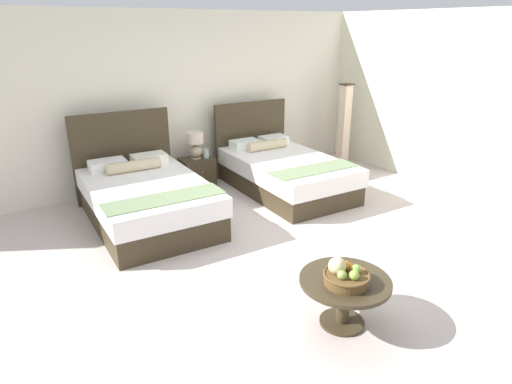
{
  "coord_description": "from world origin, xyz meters",
  "views": [
    {
      "loc": [
        -2.74,
        -3.71,
        2.44
      ],
      "look_at": [
        -0.12,
        0.45,
        0.58
      ],
      "focal_mm": 30.93,
      "sensor_mm": 36.0,
      "label": 1
    }
  ],
  "objects_px": {
    "nightstand": "(197,173)",
    "vase": "(206,153)",
    "table_lamp": "(195,143)",
    "bed_near_corner": "(283,171)",
    "fruit_bowl": "(345,275)",
    "coffee_table": "(344,290)",
    "floor_lamp_corner": "(344,124)",
    "bed_near_window": "(146,198)"
  },
  "relations": [
    {
      "from": "bed_near_window",
      "to": "coffee_table",
      "type": "bearing_deg",
      "value": -76.81
    },
    {
      "from": "nightstand",
      "to": "bed_near_window",
      "type": "bearing_deg",
      "value": -142.69
    },
    {
      "from": "bed_near_corner",
      "to": "nightstand",
      "type": "bearing_deg",
      "value": 141.18
    },
    {
      "from": "bed_near_corner",
      "to": "floor_lamp_corner",
      "type": "xyz_separation_m",
      "value": [
        1.79,
        0.61,
        0.42
      ]
    },
    {
      "from": "nightstand",
      "to": "fruit_bowl",
      "type": "bearing_deg",
      "value": -97.02
    },
    {
      "from": "table_lamp",
      "to": "fruit_bowl",
      "type": "xyz_separation_m",
      "value": [
        -0.48,
        -3.93,
        -0.19
      ]
    },
    {
      "from": "table_lamp",
      "to": "vase",
      "type": "relative_size",
      "value": 2.88
    },
    {
      "from": "coffee_table",
      "to": "table_lamp",
      "type": "bearing_deg",
      "value": 83.63
    },
    {
      "from": "bed_near_window",
      "to": "vase",
      "type": "relative_size",
      "value": 14.87
    },
    {
      "from": "bed_near_corner",
      "to": "nightstand",
      "type": "xyz_separation_m",
      "value": [
        -1.08,
        0.87,
        -0.08
      ]
    },
    {
      "from": "nightstand",
      "to": "vase",
      "type": "distance_m",
      "value": 0.34
    },
    {
      "from": "bed_near_window",
      "to": "floor_lamp_corner",
      "type": "bearing_deg",
      "value": 8.64
    },
    {
      "from": "table_lamp",
      "to": "nightstand",
      "type": "bearing_deg",
      "value": -90.0
    },
    {
      "from": "table_lamp",
      "to": "bed_near_corner",
      "type": "bearing_deg",
      "value": -39.47
    },
    {
      "from": "bed_near_corner",
      "to": "vase",
      "type": "distance_m",
      "value": 1.26
    },
    {
      "from": "vase",
      "to": "floor_lamp_corner",
      "type": "relative_size",
      "value": 0.1
    },
    {
      "from": "bed_near_corner",
      "to": "fruit_bowl",
      "type": "xyz_separation_m",
      "value": [
        -1.56,
        -3.05,
        0.21
      ]
    },
    {
      "from": "bed_near_window",
      "to": "nightstand",
      "type": "height_order",
      "value": "bed_near_window"
    },
    {
      "from": "floor_lamp_corner",
      "to": "nightstand",
      "type": "bearing_deg",
      "value": 174.87
    },
    {
      "from": "fruit_bowl",
      "to": "table_lamp",
      "type": "bearing_deg",
      "value": 83.02
    },
    {
      "from": "bed_near_corner",
      "to": "floor_lamp_corner",
      "type": "bearing_deg",
      "value": 18.7
    },
    {
      "from": "bed_near_corner",
      "to": "table_lamp",
      "type": "height_order",
      "value": "bed_near_corner"
    },
    {
      "from": "bed_near_window",
      "to": "floor_lamp_corner",
      "type": "height_order",
      "value": "floor_lamp_corner"
    },
    {
      "from": "bed_near_corner",
      "to": "fruit_bowl",
      "type": "bearing_deg",
      "value": -117.07
    },
    {
      "from": "bed_near_window",
      "to": "floor_lamp_corner",
      "type": "relative_size",
      "value": 1.48
    },
    {
      "from": "floor_lamp_corner",
      "to": "vase",
      "type": "bearing_deg",
      "value": 175.42
    },
    {
      "from": "bed_near_window",
      "to": "floor_lamp_corner",
      "type": "distance_m",
      "value": 4.07
    },
    {
      "from": "bed_near_window",
      "to": "table_lamp",
      "type": "xyz_separation_m",
      "value": [
        1.14,
        0.89,
        0.38
      ]
    },
    {
      "from": "table_lamp",
      "to": "vase",
      "type": "distance_m",
      "value": 0.23
    },
    {
      "from": "nightstand",
      "to": "bed_near_corner",
      "type": "bearing_deg",
      "value": -38.82
    },
    {
      "from": "vase",
      "to": "coffee_table",
      "type": "relative_size",
      "value": 0.19
    },
    {
      "from": "nightstand",
      "to": "table_lamp",
      "type": "distance_m",
      "value": 0.47
    },
    {
      "from": "bed_near_corner",
      "to": "table_lamp",
      "type": "relative_size",
      "value": 5.36
    },
    {
      "from": "coffee_table",
      "to": "bed_near_window",
      "type": "bearing_deg",
      "value": 103.19
    },
    {
      "from": "coffee_table",
      "to": "fruit_bowl",
      "type": "distance_m",
      "value": 0.19
    },
    {
      "from": "table_lamp",
      "to": "fruit_bowl",
      "type": "height_order",
      "value": "table_lamp"
    },
    {
      "from": "bed_near_window",
      "to": "floor_lamp_corner",
      "type": "xyz_separation_m",
      "value": [
        4.01,
        0.61,
        0.41
      ]
    },
    {
      "from": "bed_near_window",
      "to": "nightstand",
      "type": "bearing_deg",
      "value": 37.31
    },
    {
      "from": "fruit_bowl",
      "to": "vase",
      "type": "bearing_deg",
      "value": 80.73
    },
    {
      "from": "vase",
      "to": "fruit_bowl",
      "type": "height_order",
      "value": "fruit_bowl"
    },
    {
      "from": "nightstand",
      "to": "floor_lamp_corner",
      "type": "relative_size",
      "value": 0.34
    },
    {
      "from": "vase",
      "to": "nightstand",
      "type": "bearing_deg",
      "value": 165.11
    }
  ]
}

